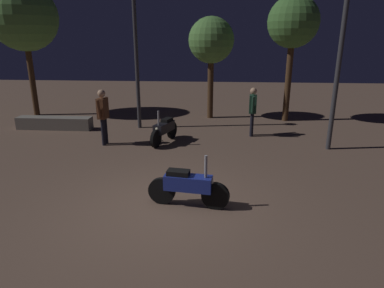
# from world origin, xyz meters

# --- Properties ---
(ground_plane) EXTENTS (40.00, 40.00, 0.00)m
(ground_plane) POSITION_xyz_m (0.00, 0.00, 0.00)
(ground_plane) COLOR brown
(motorcycle_blue_foreground) EXTENTS (1.66, 0.43, 1.11)m
(motorcycle_blue_foreground) POSITION_xyz_m (0.51, 0.14, 0.44)
(motorcycle_blue_foreground) COLOR black
(motorcycle_blue_foreground) RESTS_ON ground_plane
(motorcycle_black_parked_left) EXTENTS (0.64, 1.60, 1.11)m
(motorcycle_black_parked_left) POSITION_xyz_m (-0.62, 4.38, 0.44)
(motorcycle_black_parked_left) COLOR black
(motorcycle_black_parked_left) RESTS_ON ground_plane
(person_rider_beside) EXTENTS (0.27, 0.67, 1.66)m
(person_rider_beside) POSITION_xyz_m (2.25, 5.38, 0.99)
(person_rider_beside) COLOR black
(person_rider_beside) RESTS_ON ground_plane
(person_bystander_far) EXTENTS (0.29, 0.67, 1.75)m
(person_bystander_far) POSITION_xyz_m (-2.47, 4.02, 1.05)
(person_bystander_far) COLOR black
(person_bystander_far) RESTS_ON ground_plane
(streetlamp_near) EXTENTS (0.36, 0.36, 5.23)m
(streetlamp_near) POSITION_xyz_m (4.47, 4.10, 3.30)
(streetlamp_near) COLOR #38383D
(streetlamp_near) RESTS_ON ground_plane
(streetlamp_far) EXTENTS (0.36, 0.36, 5.27)m
(streetlamp_far) POSITION_xyz_m (-1.85, 6.18, 3.32)
(streetlamp_far) COLOR #38383D
(streetlamp_far) RESTS_ON ground_plane
(tree_left_bg) EXTENTS (1.94, 1.94, 4.78)m
(tree_left_bg) POSITION_xyz_m (3.84, 7.75, 3.76)
(tree_left_bg) COLOR #4C331E
(tree_left_bg) RESTS_ON ground_plane
(tree_center_bg) EXTENTS (1.82, 1.82, 4.06)m
(tree_center_bg) POSITION_xyz_m (0.76, 8.04, 3.10)
(tree_center_bg) COLOR #4C331E
(tree_center_bg) RESTS_ON ground_plane
(tree_right_bg) EXTENTS (2.73, 2.73, 5.42)m
(tree_right_bg) POSITION_xyz_m (-6.84, 7.97, 4.03)
(tree_right_bg) COLOR #4C331E
(tree_right_bg) RESTS_ON ground_plane
(planter_wall_low) EXTENTS (2.76, 0.50, 0.45)m
(planter_wall_low) POSITION_xyz_m (-4.94, 5.74, 0.22)
(planter_wall_low) COLOR gray
(planter_wall_low) RESTS_ON ground_plane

